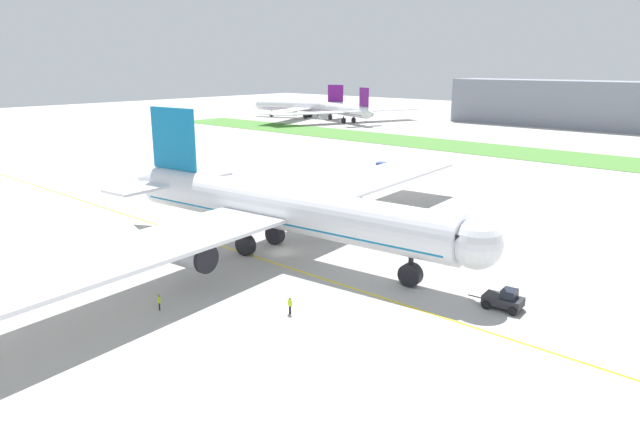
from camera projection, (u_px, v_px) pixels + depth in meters
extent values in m
plane|color=#ADAAA5|center=(282.00, 252.00, 77.62)|extent=(600.00, 600.00, 0.00)
cube|color=yellow|center=(262.00, 259.00, 74.97)|extent=(280.00, 0.36, 0.01)
cube|color=#4C8438|center=(566.00, 157.00, 154.84)|extent=(320.00, 24.00, 0.10)
cylinder|color=white|center=(282.00, 208.00, 75.05)|extent=(49.89, 10.59, 5.71)
cube|color=#0C6B9E|center=(283.00, 215.00, 75.30)|extent=(47.87, 9.94, 0.68)
sphere|color=white|center=(477.00, 244.00, 60.02)|extent=(5.42, 5.42, 5.42)
cone|color=white|center=(149.00, 180.00, 90.54)|extent=(6.73, 5.45, 4.85)
cube|color=#0C6B9E|center=(173.00, 139.00, 85.04)|extent=(8.94, 1.45, 9.13)
cube|color=white|center=(200.00, 176.00, 91.73)|extent=(6.33, 9.63, 0.40)
cube|color=white|center=(140.00, 188.00, 82.82)|extent=(6.33, 9.63, 0.40)
cube|color=white|center=(367.00, 180.00, 96.30)|extent=(15.27, 45.47, 0.46)
cube|color=white|center=(101.00, 261.00, 56.99)|extent=(15.27, 45.47, 0.46)
cylinder|color=#B7BABF|center=(341.00, 203.00, 88.05)|extent=(5.71, 3.66, 3.14)
cylinder|color=black|center=(356.00, 205.00, 86.50)|extent=(0.79, 3.33, 3.30)
cylinder|color=#B7BABF|center=(190.00, 254.00, 64.42)|extent=(5.71, 3.66, 3.14)
cylinder|color=black|center=(206.00, 259.00, 62.88)|extent=(0.79, 3.33, 3.30)
cylinder|color=black|center=(411.00, 265.00, 65.31)|extent=(0.60, 0.60, 2.21)
cylinder|color=black|center=(410.00, 275.00, 65.59)|extent=(2.82, 1.48, 2.71)
cylinder|color=black|center=(275.00, 227.00, 80.66)|extent=(0.60, 0.60, 2.21)
cylinder|color=black|center=(275.00, 234.00, 80.94)|extent=(2.82, 1.48, 2.71)
cylinder|color=black|center=(245.00, 237.00, 75.98)|extent=(0.60, 0.60, 2.21)
cylinder|color=black|center=(246.00, 245.00, 76.26)|extent=(2.82, 1.48, 2.71)
cube|color=black|center=(470.00, 236.00, 60.33)|extent=(2.41, 4.46, 1.03)
sphere|color=black|center=(199.00, 183.00, 87.85)|extent=(0.40, 0.40, 0.40)
sphere|color=black|center=(221.00, 187.00, 85.16)|extent=(0.40, 0.40, 0.40)
sphere|color=black|center=(244.00, 191.00, 82.48)|extent=(0.40, 0.40, 0.40)
sphere|color=black|center=(269.00, 195.00, 79.79)|extent=(0.40, 0.40, 0.40)
sphere|color=black|center=(296.00, 200.00, 77.11)|extent=(0.40, 0.40, 0.40)
sphere|color=black|center=(324.00, 205.00, 74.42)|extent=(0.40, 0.40, 0.40)
sphere|color=black|center=(355.00, 210.00, 71.73)|extent=(0.40, 0.40, 0.40)
sphere|color=black|center=(388.00, 216.00, 69.05)|extent=(0.40, 0.40, 0.40)
sphere|color=black|center=(424.00, 222.00, 66.36)|extent=(0.40, 0.40, 0.40)
cube|color=#26262B|center=(503.00, 300.00, 59.59)|extent=(4.12, 2.59, 0.90)
cube|color=black|center=(509.00, 294.00, 59.03)|extent=(1.57, 1.81, 0.90)
cylinder|color=black|center=(476.00, 297.00, 61.30)|extent=(1.80, 0.30, 0.12)
cylinder|color=black|center=(486.00, 305.00, 59.63)|extent=(0.93, 0.44, 0.90)
cylinder|color=black|center=(493.00, 298.00, 61.35)|extent=(0.93, 0.44, 0.90)
cylinder|color=black|center=(512.00, 311.00, 58.06)|extent=(0.93, 0.44, 0.90)
cylinder|color=black|center=(519.00, 304.00, 59.79)|extent=(0.93, 0.44, 0.90)
cylinder|color=black|center=(159.00, 306.00, 59.42)|extent=(0.13, 0.13, 0.86)
cylinder|color=#BFE519|center=(159.00, 299.00, 59.39)|extent=(0.10, 0.10, 0.55)
cylinder|color=black|center=(159.00, 307.00, 59.23)|extent=(0.13, 0.13, 0.86)
cylinder|color=#BFE519|center=(159.00, 301.00, 58.91)|extent=(0.10, 0.10, 0.55)
cube|color=#BFE519|center=(159.00, 300.00, 59.14)|extent=(0.51, 0.47, 0.61)
sphere|color=#8C6647|center=(159.00, 296.00, 59.03)|extent=(0.23, 0.23, 0.23)
cylinder|color=black|center=(290.00, 309.00, 58.55)|extent=(0.13, 0.13, 0.89)
cylinder|color=#BFE519|center=(289.00, 302.00, 58.50)|extent=(0.10, 0.10, 0.57)
cylinder|color=black|center=(291.00, 310.00, 58.39)|extent=(0.13, 0.13, 0.89)
cylinder|color=#BFE519|center=(291.00, 304.00, 58.07)|extent=(0.10, 0.10, 0.57)
cube|color=#BFE519|center=(290.00, 303.00, 58.28)|extent=(0.52, 0.38, 0.63)
sphere|color=#8C6647|center=(290.00, 299.00, 58.16)|extent=(0.24, 0.24, 0.24)
cube|color=#33478C|center=(386.00, 168.00, 129.44)|extent=(4.68, 3.49, 2.58)
cube|color=#33478C|center=(397.00, 171.00, 128.52)|extent=(2.24, 2.59, 1.82)
cube|color=#263347|center=(401.00, 169.00, 128.14)|extent=(0.69, 1.84, 0.80)
cylinder|color=black|center=(399.00, 174.00, 129.77)|extent=(0.95, 0.57, 0.90)
cylinder|color=black|center=(396.00, 176.00, 127.74)|extent=(0.95, 0.57, 0.90)
cylinder|color=black|center=(383.00, 173.00, 131.18)|extent=(0.95, 0.57, 0.90)
cylinder|color=black|center=(380.00, 174.00, 129.15)|extent=(0.95, 0.57, 0.90)
cylinder|color=white|center=(301.00, 106.00, 266.02)|extent=(39.49, 18.04, 4.70)
cube|color=#661472|center=(301.00, 108.00, 266.22)|extent=(37.84, 17.14, 0.56)
sphere|color=white|center=(260.00, 105.00, 273.80)|extent=(4.47, 4.47, 4.47)
cone|color=white|center=(347.00, 107.00, 257.84)|extent=(6.22, 5.51, 4.00)
cube|color=#661472|center=(336.00, 93.00, 258.32)|extent=(6.98, 2.89, 7.53)
cube|color=white|center=(333.00, 106.00, 255.18)|extent=(6.71, 8.58, 0.33)
cube|color=white|center=(341.00, 105.00, 263.62)|extent=(6.71, 8.58, 0.33)
cube|color=white|center=(286.00, 111.00, 247.08)|extent=(20.59, 37.10, 0.38)
cube|color=white|center=(322.00, 105.00, 283.79)|extent=(20.59, 37.10, 0.38)
cylinder|color=#B7BABF|center=(292.00, 113.00, 255.19)|extent=(5.08, 3.95, 2.59)
cylinder|color=black|center=(287.00, 113.00, 256.00)|extent=(1.28, 2.69, 2.72)
cylinder|color=#B7BABF|center=(313.00, 109.00, 277.28)|extent=(5.08, 3.95, 2.59)
cylinder|color=black|center=(309.00, 109.00, 278.09)|extent=(1.28, 2.69, 2.72)
cylinder|color=black|center=(272.00, 112.00, 272.40)|extent=(0.49, 0.49, 1.82)
cylinder|color=black|center=(272.00, 114.00, 272.63)|extent=(2.44, 1.70, 2.23)
cylinder|color=black|center=(306.00, 114.00, 263.46)|extent=(0.49, 0.49, 1.82)
cylinder|color=black|center=(306.00, 116.00, 263.69)|extent=(2.44, 1.70, 2.23)
cylinder|color=black|center=(310.00, 113.00, 267.89)|extent=(0.49, 0.49, 1.82)
cylinder|color=black|center=(310.00, 115.00, 268.12)|extent=(2.44, 1.70, 2.23)
cylinder|color=white|center=(345.00, 110.00, 244.89)|extent=(34.82, 16.91, 4.69)
cube|color=#661472|center=(345.00, 112.00, 245.10)|extent=(33.36, 16.06, 0.56)
sphere|color=white|center=(324.00, 107.00, 261.21)|extent=(4.46, 4.46, 4.46)
cone|color=white|center=(370.00, 113.00, 227.78)|extent=(6.23, 5.55, 3.99)
cube|color=#661472|center=(364.00, 97.00, 230.57)|extent=(6.14, 2.69, 7.50)
cube|color=white|center=(355.00, 111.00, 229.24)|extent=(6.30, 8.40, 0.33)
cube|color=white|center=(375.00, 110.00, 233.42)|extent=(6.30, 8.40, 0.33)
cube|color=white|center=(309.00, 113.00, 235.35)|extent=(18.57, 32.60, 0.38)
cube|color=white|center=(384.00, 110.00, 251.69)|extent=(18.57, 32.60, 0.38)
cylinder|color=#B7BABF|center=(323.00, 116.00, 239.83)|extent=(5.08, 3.99, 2.58)
cylinder|color=black|center=(321.00, 115.00, 241.74)|extent=(1.32, 2.67, 2.71)
cylinder|color=#B7BABF|center=(368.00, 114.00, 249.76)|extent=(5.08, 3.99, 2.58)
cylinder|color=black|center=(366.00, 113.00, 251.67)|extent=(1.32, 2.67, 2.71)
cylinder|color=black|center=(330.00, 115.00, 257.28)|extent=(0.49, 0.49, 1.82)
cylinder|color=black|center=(330.00, 117.00, 257.51)|extent=(2.44, 1.72, 2.23)
cylinder|color=black|center=(344.00, 118.00, 242.18)|extent=(0.49, 0.49, 1.82)
cylinder|color=black|center=(344.00, 121.00, 242.42)|extent=(2.44, 1.72, 2.23)
cylinder|color=black|center=(354.00, 118.00, 244.38)|extent=(0.49, 0.49, 1.82)
cylinder|color=black|center=(354.00, 120.00, 244.61)|extent=(2.44, 1.72, 2.23)
cube|color=gray|center=(567.00, 104.00, 228.25)|extent=(91.27, 20.00, 18.00)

